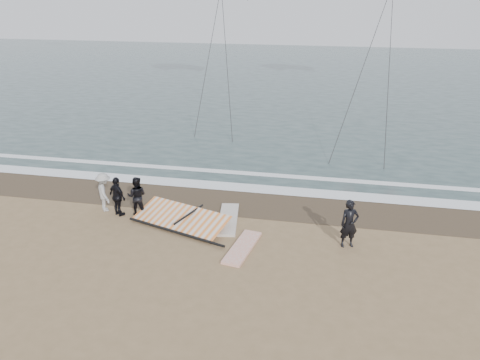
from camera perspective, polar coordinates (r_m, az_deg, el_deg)
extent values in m
plane|color=#8C704C|center=(15.23, 0.36, -10.05)|extent=(120.00, 120.00, 0.00)
cube|color=#233838|center=(46.40, 8.24, 12.16)|extent=(120.00, 54.00, 0.02)
cube|color=#4C3D2B|center=(19.12, 2.91, -2.88)|extent=(120.00, 2.80, 0.01)
cube|color=white|center=(20.37, 3.49, -1.16)|extent=(120.00, 0.90, 0.01)
cube|color=white|center=(21.93, 4.11, 0.59)|extent=(120.00, 0.45, 0.01)
imported|color=black|center=(16.14, 13.18, -5.22)|extent=(0.71, 0.58, 1.70)
cube|color=silver|center=(15.95, 0.28, -8.23)|extent=(1.00, 2.36, 0.09)
cube|color=beige|center=(17.76, -1.45, -4.79)|extent=(1.04, 2.63, 0.11)
imported|color=black|center=(18.32, -12.46, -1.93)|extent=(0.84, 0.70, 1.56)
imported|color=black|center=(18.44, -14.70, -1.97)|extent=(0.99, 0.80, 1.57)
imported|color=#A5A5A0|center=(18.98, -16.23, -1.43)|extent=(1.08, 1.15, 1.56)
cube|color=black|center=(18.16, -7.15, -4.33)|extent=(2.51, 1.32, 0.09)
cube|color=orange|center=(17.48, -7.17, -4.52)|extent=(3.83, 2.43, 0.38)
cylinder|color=black|center=(16.92, -7.95, -6.27)|extent=(3.97, 1.39, 0.09)
cylinder|color=black|center=(17.33, -6.25, -4.18)|extent=(0.63, 1.72, 0.08)
cylinder|color=#262626|center=(30.06, 15.20, 14.33)|extent=(0.04, 0.04, 17.61)
cylinder|color=#262626|center=(30.07, 17.78, 14.05)|extent=(0.04, 0.04, 17.46)
cylinder|color=#262626|center=(31.76, -3.77, 15.18)|extent=(0.04, 0.04, 13.21)
cylinder|color=#262626|center=(31.24, -1.70, 15.10)|extent=(0.04, 0.04, 13.93)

